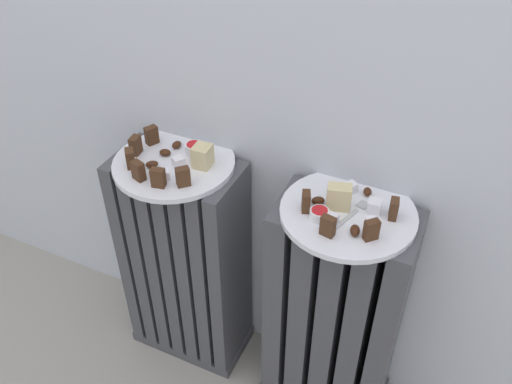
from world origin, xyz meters
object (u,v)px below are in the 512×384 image
(plate_right, at_px, (348,213))
(fork, at_px, (353,213))
(plate_left, at_px, (174,163))
(jam_bowl_left, at_px, (194,148))
(radiator_left, at_px, (186,264))
(radiator_right, at_px, (334,316))
(jam_bowl_right, at_px, (319,214))

(plate_right, distance_m, fork, 0.01)
(plate_left, xyz_separation_m, jam_bowl_left, (0.03, 0.04, 0.02))
(radiator_left, distance_m, radiator_right, 0.39)
(radiator_right, relative_size, jam_bowl_left, 15.20)
(radiator_right, xyz_separation_m, jam_bowl_left, (-0.37, 0.04, 0.33))
(radiator_left, relative_size, radiator_right, 1.00)
(plate_right, bearing_deg, radiator_right, 63.43)
(jam_bowl_right, bearing_deg, plate_left, 172.75)
(plate_left, height_order, jam_bowl_left, jam_bowl_left)
(jam_bowl_right, height_order, fork, jam_bowl_right)
(radiator_left, distance_m, plate_left, 0.31)
(radiator_left, distance_m, plate_right, 0.50)
(radiator_right, distance_m, jam_bowl_left, 0.50)
(radiator_left, height_order, jam_bowl_left, jam_bowl_left)
(radiator_left, bearing_deg, plate_left, 63.43)
(radiator_left, xyz_separation_m, jam_bowl_left, (0.03, 0.04, 0.33))
(jam_bowl_right, relative_size, fork, 0.36)
(radiator_left, height_order, fork, fork)
(jam_bowl_left, height_order, jam_bowl_right, jam_bowl_left)
(jam_bowl_left, bearing_deg, plate_left, -121.77)
(plate_left, bearing_deg, jam_bowl_left, 58.23)
(radiator_right, height_order, jam_bowl_right, jam_bowl_right)
(fork, bearing_deg, jam_bowl_left, 172.77)
(radiator_right, bearing_deg, radiator_left, -180.00)
(radiator_left, relative_size, plate_left, 2.27)
(plate_left, bearing_deg, radiator_left, -116.57)
(plate_right, xyz_separation_m, jam_bowl_left, (-0.37, 0.04, 0.02))
(jam_bowl_left, bearing_deg, plate_right, -6.84)
(plate_left, bearing_deg, fork, -0.56)
(radiator_left, xyz_separation_m, jam_bowl_right, (0.35, -0.04, 0.33))
(plate_left, bearing_deg, jam_bowl_right, -7.25)
(radiator_left, distance_m, fork, 0.52)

